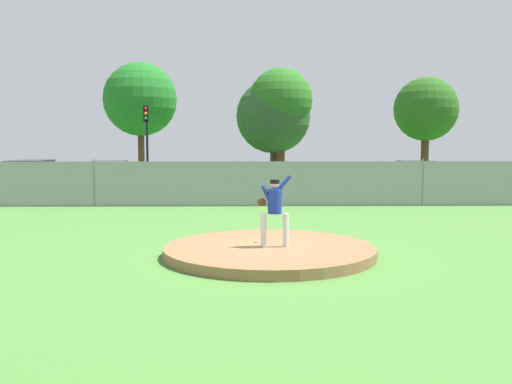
{
  "coord_description": "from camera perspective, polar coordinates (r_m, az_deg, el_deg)",
  "views": [
    {
      "loc": [
        -0.54,
        -12.6,
        2.63
      ],
      "look_at": [
        -0.28,
        1.84,
        1.32
      ],
      "focal_mm": 38.72,
      "sensor_mm": 36.0,
      "label": 1
    }
  ],
  "objects": [
    {
      "name": "pitcher_youth",
      "position": [
        12.61,
        1.9,
        -1.4
      ],
      "size": [
        0.78,
        0.32,
        1.66
      ],
      "color": "silver",
      "rests_on": "pitchers_mound"
    },
    {
      "name": "parked_car_slate",
      "position": [
        29.06,
        -22.26,
        1.27
      ],
      "size": [
        1.95,
        4.77,
        1.75
      ],
      "color": "slate",
      "rests_on": "ground_plane"
    },
    {
      "name": "parked_car_navy",
      "position": [
        27.84,
        -15.1,
        1.27
      ],
      "size": [
        1.87,
        4.49,
        1.71
      ],
      "color": "#161E4C",
      "rests_on": "ground_plane"
    },
    {
      "name": "traffic_light_near",
      "position": [
        32.09,
        -11.23,
        6.12
      ],
      "size": [
        0.28,
        0.46,
        4.68
      ],
      "color": "black",
      "rests_on": "ground_plane"
    },
    {
      "name": "tree_tall_centre",
      "position": [
        37.77,
        17.15,
        8.13
      ],
      "size": [
        4.12,
        4.12,
        6.82
      ],
      "color": "#4C331E",
      "rests_on": "ground_plane"
    },
    {
      "name": "parked_car_teal",
      "position": [
        26.91,
        -1.51,
        1.26
      ],
      "size": [
        1.91,
        4.57,
        1.65
      ],
      "color": "#146066",
      "rests_on": "ground_plane"
    },
    {
      "name": "tree_bushy_near",
      "position": [
        34.22,
        2.58,
        9.38
      ],
      "size": [
        3.9,
        3.9,
        7.14
      ],
      "color": "#4C331E",
      "rests_on": "ground_plane"
    },
    {
      "name": "asphalt_strip",
      "position": [
        27.24,
        0.11,
        -0.35
      ],
      "size": [
        44.0,
        7.0,
        0.01
      ],
      "primitive_type": "cube",
      "color": "#2B2B2D",
      "rests_on": "ground_plane"
    },
    {
      "name": "parked_car_silver",
      "position": [
        28.88,
        16.56,
        1.34
      ],
      "size": [
        1.92,
        4.4,
        1.68
      ],
      "color": "#B7BABF",
      "rests_on": "ground_plane"
    },
    {
      "name": "tree_broad_right",
      "position": [
        38.05,
        -11.86,
        9.32
      ],
      "size": [
        4.89,
        4.89,
        7.91
      ],
      "color": "#4C331E",
      "rests_on": "ground_plane"
    },
    {
      "name": "ground_plane",
      "position": [
        18.8,
        0.63,
        -2.86
      ],
      "size": [
        80.0,
        80.0,
        0.0
      ],
      "primitive_type": "plane",
      "color": "#4C8438"
    },
    {
      "name": "chainlink_fence",
      "position": [
        22.68,
        0.34,
        0.86
      ],
      "size": [
        33.88,
        0.07,
        1.94
      ],
      "color": "gray",
      "rests_on": "ground_plane"
    },
    {
      "name": "tree_leaning_west",
      "position": [
        34.65,
        1.81,
        7.82
      ],
      "size": [
        4.62,
        4.62,
        6.55
      ],
      "color": "#4C331E",
      "rests_on": "ground_plane"
    },
    {
      "name": "pitchers_mound",
      "position": [
        12.87,
        1.41,
        -6.1
      ],
      "size": [
        4.9,
        4.9,
        0.23
      ],
      "primitive_type": "cylinder",
      "color": "olive",
      "rests_on": "ground_plane"
    },
    {
      "name": "baseball",
      "position": [
        13.23,
        0.04,
        -5.1
      ],
      "size": [
        0.07,
        0.07,
        0.07
      ],
      "primitive_type": "sphere",
      "color": "white",
      "rests_on": "pitchers_mound"
    }
  ]
}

